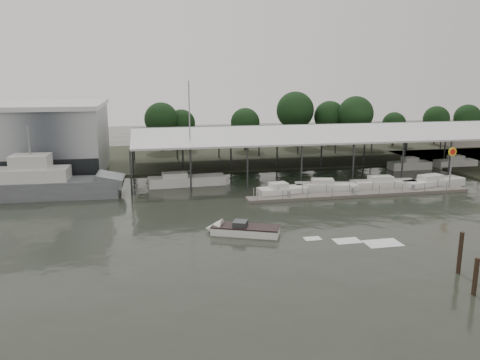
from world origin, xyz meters
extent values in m
plane|color=#262B23|center=(0.00, 0.00, 0.00)|extent=(200.00, 200.00, 0.00)
cube|color=#35392A|center=(0.00, 42.00, 0.10)|extent=(140.00, 30.00, 0.30)
cube|color=#999DA3|center=(-28.00, 30.00, 5.00)|extent=(24.00, 20.00, 10.00)
cube|color=silver|center=(-28.00, 30.00, 10.20)|extent=(24.50, 20.50, 0.60)
cube|color=#323537|center=(17.00, 28.00, 6.76)|extent=(58.00, 0.40, 0.30)
cylinder|color=#323537|center=(-12.00, 16.50, 2.75)|extent=(0.24, 0.24, 5.50)
cylinder|color=#323537|center=(-12.00, 39.50, 2.75)|extent=(0.24, 0.24, 5.50)
cylinder|color=#323537|center=(46.00, 39.50, 2.75)|extent=(0.24, 0.24, 5.50)
cube|color=#67615A|center=(15.00, 10.00, 0.20)|extent=(28.00, 2.00, 0.40)
cylinder|color=gray|center=(2.00, 9.10, 0.80)|extent=(0.10, 0.10, 1.20)
cylinder|color=gray|center=(28.00, 10.90, 0.80)|extent=(0.10, 0.10, 1.20)
cube|color=gray|center=(14.00, 10.00, 0.70)|extent=(0.30, 0.30, 0.70)
cylinder|color=gray|center=(27.00, 10.00, 2.50)|extent=(0.16, 0.16, 5.00)
cylinder|color=yellow|center=(27.00, 10.00, 5.00)|extent=(1.10, 0.12, 1.10)
cylinder|color=red|center=(27.00, 9.93, 5.00)|extent=(0.70, 0.05, 0.70)
cube|color=gray|center=(55.00, 45.00, 2.00)|extent=(10.00, 8.00, 4.00)
cube|color=slate|center=(-22.30, 16.97, 0.90)|extent=(17.87, 5.14, 2.40)
cube|color=slate|center=(-14.52, 16.62, 1.90)|extent=(3.55, 4.33, 1.84)
cube|color=silver|center=(-23.36, 17.02, 2.69)|extent=(8.47, 3.98, 1.80)
cube|color=silver|center=(-23.36, 17.02, 4.39)|extent=(4.38, 3.28, 1.61)
cylinder|color=gray|center=(-23.36, 17.02, 6.79)|extent=(0.18, 0.18, 3.50)
cube|color=silver|center=(-4.92, 19.94, 0.50)|extent=(10.21, 3.11, 1.40)
cube|color=silver|center=(-6.53, 19.86, 1.40)|extent=(3.32, 1.96, 0.80)
cylinder|color=gray|center=(-4.42, 19.96, 7.29)|extent=(0.16, 0.16, 12.57)
cylinder|color=gray|center=(-6.23, 19.87, 1.90)|extent=(3.50, 0.30, 0.12)
cube|color=silver|center=(-1.58, -1.00, 0.35)|extent=(6.40, 4.23, 0.90)
cone|color=silver|center=(-4.33, 0.17, 0.35)|extent=(2.25, 2.47, 2.00)
cube|color=black|center=(-1.58, -1.00, 0.75)|extent=(6.42, 4.28, 0.12)
cube|color=#323537|center=(-2.03, -0.81, 1.00)|extent=(1.65, 1.76, 0.50)
cube|color=silver|center=(3.99, -3.37, 0.02)|extent=(2.30, 1.50, 0.04)
cube|color=silver|center=(6.75, -4.54, 0.02)|extent=(3.10, 2.00, 0.04)
cube|color=silver|center=(9.51, -5.71, 0.02)|extent=(3.90, 2.50, 0.04)
cube|color=silver|center=(5.78, 11.90, 0.50)|extent=(6.14, 2.92, 1.10)
cube|color=silver|center=(5.28, 11.90, 1.30)|extent=(2.25, 1.85, 0.70)
cube|color=silver|center=(11.77, 12.88, 0.50)|extent=(7.89, 3.85, 1.10)
cube|color=silver|center=(11.27, 12.88, 1.30)|extent=(2.95, 2.16, 0.70)
cube|color=silver|center=(19.69, 12.97, 0.50)|extent=(8.56, 2.62, 1.10)
cube|color=silver|center=(19.19, 12.97, 1.30)|extent=(3.04, 1.75, 0.70)
cube|color=silver|center=(26.39, 12.34, 0.50)|extent=(9.26, 4.12, 1.10)
cube|color=silver|center=(25.89, 12.34, 1.30)|extent=(3.42, 2.26, 0.70)
cylinder|color=#322219|center=(10.60, -15.80, 0.97)|extent=(0.32, 0.32, 3.15)
cylinder|color=#322219|center=(11.84, -12.53, 1.27)|extent=(0.32, 0.32, 3.74)
cylinder|color=#322016|center=(-6.94, 48.63, 2.25)|extent=(0.50, 0.50, 4.49)
sphere|color=black|center=(-6.94, 48.63, 6.29)|extent=(6.29, 6.29, 6.29)
cylinder|color=#322016|center=(-3.08, 49.91, 1.90)|extent=(0.50, 0.50, 3.81)
sphere|color=black|center=(-3.08, 49.91, 5.33)|extent=(5.33, 5.33, 5.33)
cylinder|color=#322016|center=(8.79, 46.72, 1.98)|extent=(0.50, 0.50, 3.96)
sphere|color=black|center=(8.79, 46.72, 5.54)|extent=(5.54, 5.54, 5.54)
cylinder|color=#322016|center=(19.60, 49.39, 2.68)|extent=(0.50, 0.50, 5.35)
sphere|color=black|center=(19.60, 49.39, 7.49)|extent=(7.49, 7.49, 7.49)
cylinder|color=#322016|center=(26.77, 48.99, 2.23)|extent=(0.50, 0.50, 4.45)
sphere|color=black|center=(26.77, 48.99, 6.23)|extent=(6.23, 6.23, 6.23)
cylinder|color=#322016|center=(30.85, 45.61, 2.48)|extent=(0.50, 0.50, 4.95)
sphere|color=black|center=(30.85, 45.61, 6.93)|extent=(6.93, 6.93, 6.93)
cylinder|color=#322016|center=(39.72, 46.33, 1.69)|extent=(0.50, 0.50, 3.38)
sphere|color=black|center=(39.72, 46.33, 4.73)|extent=(4.73, 4.73, 4.73)
cylinder|color=#322016|center=(50.04, 47.51, 1.93)|extent=(0.50, 0.50, 3.87)
sphere|color=black|center=(50.04, 47.51, 5.41)|extent=(5.41, 5.41, 5.41)
cylinder|color=#322016|center=(57.20, 47.21, 2.00)|extent=(0.50, 0.50, 3.99)
sphere|color=black|center=(57.20, 47.21, 5.59)|extent=(5.59, 5.59, 5.59)
camera|label=1|loc=(-10.28, -40.58, 14.04)|focal=35.00mm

